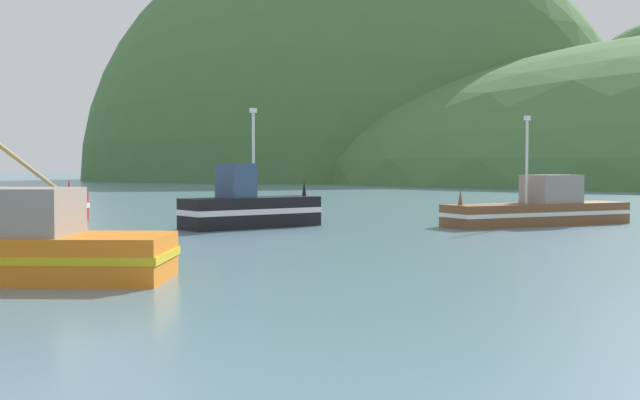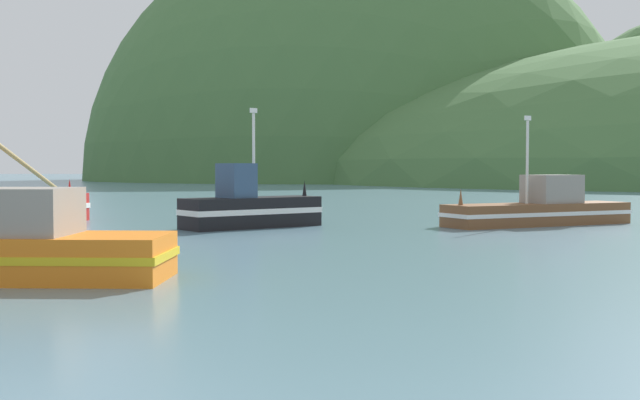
# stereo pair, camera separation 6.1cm
# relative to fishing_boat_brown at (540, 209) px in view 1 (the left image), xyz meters

# --- Properties ---
(hill_mid_right) EXTENTS (109.54, 87.63, 104.01)m
(hill_mid_right) POSITION_rel_fishing_boat_brown_xyz_m (-9.50, 125.13, -0.70)
(hill_mid_right) COLOR #47703D
(hill_mid_right) RESTS_ON ground
(hill_far_left) EXTENTS (159.83, 127.86, 56.33)m
(hill_far_left) POSITION_rel_fishing_boat_brown_xyz_m (38.95, 203.57, -0.70)
(hill_far_left) COLOR #47703D
(hill_far_left) RESTS_ON ground
(fishing_boat_brown) EXTENTS (8.97, 6.28, 4.80)m
(fishing_boat_brown) POSITION_rel_fishing_boat_brown_xyz_m (0.00, 0.00, 0.00)
(fishing_boat_brown) COLOR brown
(fishing_boat_brown) RESTS_ON ground
(fishing_boat_black) EXTENTS (5.86, 5.39, 5.05)m
(fishing_boat_black) POSITION_rel_fishing_boat_brown_xyz_m (-12.61, -2.23, 0.13)
(fishing_boat_black) COLOR black
(fishing_boat_black) RESTS_ON ground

